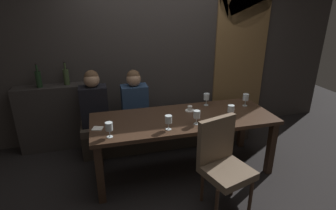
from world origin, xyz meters
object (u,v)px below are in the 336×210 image
chair_near_side (222,160)px  wine_glass_far_right (231,109)px  wine_glass_center_back (109,127)px  wine_glass_near_left (246,98)px  dining_table (183,124)px  wine_bottle_dark_red (38,79)px  wine_glass_end_right (197,115)px  wine_glass_far_left (168,120)px  fork_on_table (233,107)px  diner_redhead (94,100)px  wine_bottle_pale_label (66,76)px  wine_glass_near_right (206,97)px  espresso_cup (190,109)px  banquette_bench (168,130)px  diner_bearded (134,97)px

chair_near_side → wine_glass_far_right: chair_near_side is taller
wine_glass_center_back → wine_glass_far_right: same height
wine_glass_center_back → wine_glass_near_left: same height
dining_table → wine_bottle_dark_red: (-1.73, 1.02, 0.42)m
wine_bottle_dark_red → wine_glass_center_back: 1.56m
wine_glass_near_left → wine_glass_end_right: bearing=-156.0°
wine_glass_center_back → wine_glass_far_left: bearing=1.1°
wine_glass_far_right → fork_on_table: (0.20, 0.31, -0.11)m
dining_table → wine_glass_end_right: wine_glass_end_right is taller
diner_redhead → wine_glass_near_left: diner_redhead is taller
dining_table → diner_redhead: size_ratio=2.87×
wine_bottle_pale_label → wine_glass_end_right: 1.95m
dining_table → wine_glass_far_left: wine_glass_far_left is taller
wine_glass_near_right → espresso_cup: bearing=-155.2°
wine_glass_center_back → wine_glass_near_right: bearing=24.1°
wine_bottle_dark_red → dining_table: bearing=-30.4°
banquette_bench → fork_on_table: size_ratio=14.71×
wine_bottle_dark_red → wine_glass_far_left: bearing=-41.3°
diner_redhead → espresso_cup: size_ratio=6.39×
wine_glass_near_right → banquette_bench: bearing=136.0°
chair_near_side → diner_bearded: 1.61m
diner_bearded → diner_redhead: bearing=-177.8°
dining_table → fork_on_table: fork_on_table is taller
banquette_bench → dining_table: bearing=-90.0°
chair_near_side → wine_glass_far_right: (0.35, 0.55, 0.29)m
wine_bottle_pale_label → chair_near_side: bearing=-48.7°
wine_glass_center_back → wine_glass_near_left: 1.85m
dining_table → diner_redhead: bearing=146.1°
wine_glass_near_right → wine_glass_end_right: 0.62m
wine_glass_end_right → wine_glass_near_left: size_ratio=1.00×
diner_redhead → chair_near_side: bearing=-49.5°
banquette_bench → wine_glass_center_back: bearing=-132.1°
chair_near_side → wine_glass_end_right: 0.59m
wine_bottle_dark_red → chair_near_side: bearing=-42.3°
wine_glass_far_right → diner_bearded: bearing=138.7°
wine_glass_far_right → fork_on_table: size_ratio=0.96×
diner_redhead → espresso_cup: bearing=-24.0°
wine_glass_near_left → wine_glass_near_right: bearing=162.7°
wine_glass_center_back → wine_glass_near_right: 1.43m
diner_redhead → wine_glass_end_right: bearing=-39.5°
dining_table → wine_glass_end_right: bearing=-70.4°
wine_glass_far_right → wine_glass_near_left: size_ratio=1.00×
wine_glass_far_left → wine_bottle_dark_red: bearing=138.7°
wine_glass_far_right → wine_glass_end_right: size_ratio=1.00×
dining_table → wine_glass_far_right: size_ratio=13.41×
dining_table → diner_bearded: 0.88m
chair_near_side → wine_glass_center_back: 1.19m
wine_glass_center_back → wine_glass_far_right: 1.43m
banquette_bench → wine_glass_far_left: wine_glass_far_left is taller
wine_glass_end_right → wine_glass_near_left: (0.83, 0.37, -0.00)m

